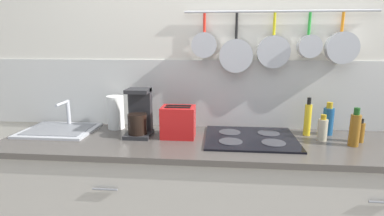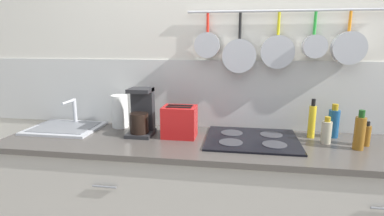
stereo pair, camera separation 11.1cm
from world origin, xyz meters
name	(u,v)px [view 2 (the right image)]	position (x,y,z in m)	size (l,w,h in m)	color
wall_back	(239,77)	(0.00, 0.35, 1.28)	(7.20, 0.16, 2.60)	silver
cabinet_base	(234,213)	(0.00, 0.00, 0.44)	(2.89, 0.60, 0.88)	#B7B2A8
countertop	(236,145)	(0.00, 0.00, 0.90)	(2.93, 0.63, 0.03)	#4C4742
sink_basin	(65,127)	(-1.19, 0.11, 0.93)	(0.47, 0.38, 0.19)	#B7BABF
paper_towel_roll	(119,111)	(-0.83, 0.22, 1.03)	(0.12, 0.12, 0.23)	white
coffee_maker	(141,115)	(-0.62, 0.08, 1.04)	(0.16, 0.19, 0.31)	#262628
toaster	(179,122)	(-0.37, 0.06, 1.02)	(0.23, 0.16, 0.20)	red
cooktop	(251,139)	(0.09, 0.06, 0.92)	(0.56, 0.48, 0.01)	black
bottle_olive_oil	(311,121)	(0.46, 0.18, 1.03)	(0.04, 0.04, 0.25)	yellow
bottle_dish_soap	(326,132)	(0.53, 0.08, 0.99)	(0.06, 0.06, 0.16)	#BFB799
bottle_vinegar	(333,123)	(0.60, 0.21, 1.01)	(0.07, 0.07, 0.22)	navy
bottle_sesame_oil	(359,132)	(0.68, -0.01, 1.02)	(0.06, 0.06, 0.23)	#8C5919
bottle_cooking_wine	(365,135)	(0.74, 0.07, 0.98)	(0.05, 0.05, 0.15)	#8C5919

